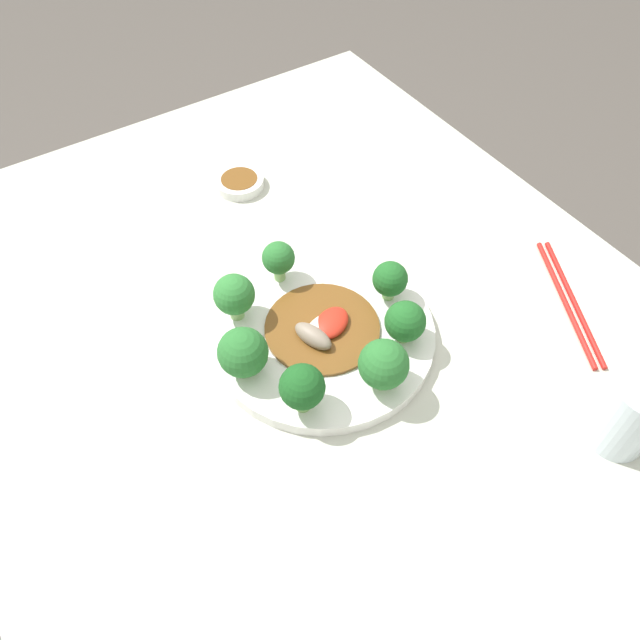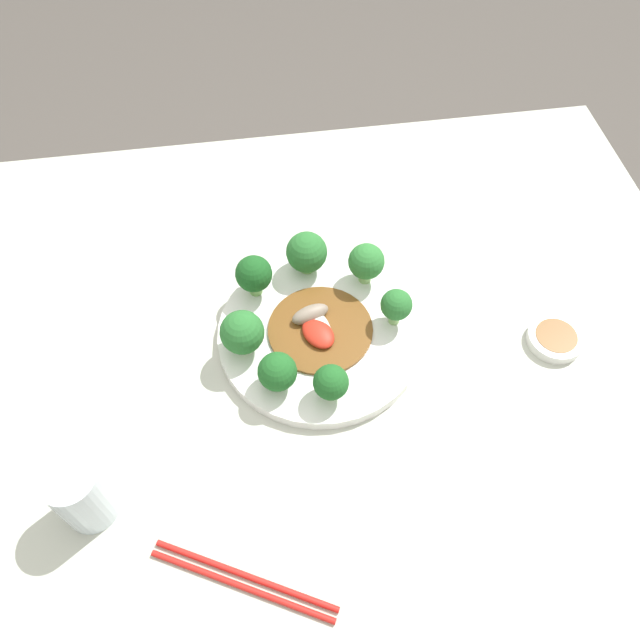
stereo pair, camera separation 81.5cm
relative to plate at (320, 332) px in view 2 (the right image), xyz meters
The scene contains 14 objects.
ground_plane 0.73m from the plate, ahead, with size 8.00×8.00×0.00m, color #4C4742.
table 0.37m from the plate, ahead, with size 1.08×0.88×0.72m.
plate is the anchor object (origin of this frame).
broccoli_west 0.12m from the plate, behind, with size 0.06×0.06×0.07m.
broccoli_north 0.12m from the plate, 91.72° to the left, with size 0.06×0.06×0.07m.
broccoli_northwest 0.12m from the plate, 136.79° to the left, with size 0.05×0.05×0.07m.
broccoli_south 0.11m from the plate, 91.10° to the right, with size 0.05×0.05×0.06m.
broccoli_southwest 0.11m from the plate, 129.93° to the right, with size 0.05×0.05×0.06m.
broccoli_northeast 0.12m from the plate, 44.28° to the left, with size 0.05×0.05×0.07m.
broccoli_east 0.11m from the plate, ahead, with size 0.04×0.04×0.06m.
stirfry_center 0.02m from the plate, behind, with size 0.15×0.15×0.02m.
drinking_glass 0.36m from the plate, 146.08° to the right, with size 0.06×0.06×0.10m.
chopsticks 0.34m from the plate, 113.01° to the right, with size 0.20×0.12×0.01m.
sauce_dish 0.33m from the plate, 10.37° to the right, with size 0.08×0.08×0.02m.
Camera 2 is at (-0.11, -0.47, 1.45)m, focal length 35.00 mm.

